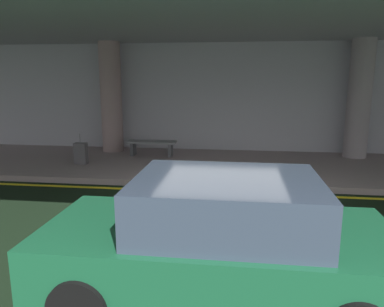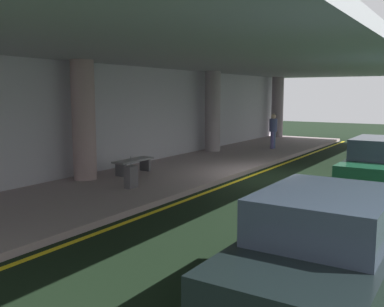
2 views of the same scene
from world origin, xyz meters
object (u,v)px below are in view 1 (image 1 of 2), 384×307
(support_column_left_mid, at_px, (359,99))
(car_dark_green, at_px, (220,242))
(bench_metal, at_px, (152,145))
(suitcase_upright_primary, at_px, (81,153))
(support_column_far_left, at_px, (111,98))

(support_column_left_mid, height_order, car_dark_green, support_column_left_mid)
(bench_metal, bearing_deg, car_dark_green, -70.37)
(car_dark_green, xyz_separation_m, bench_metal, (-2.59, 7.27, -0.21))
(car_dark_green, height_order, suitcase_upright_primary, car_dark_green)
(support_column_far_left, height_order, suitcase_upright_primary, support_column_far_left)
(car_dark_green, height_order, bench_metal, car_dark_green)
(support_column_far_left, bearing_deg, suitcase_upright_primary, -97.03)
(support_column_left_mid, height_order, suitcase_upright_primary, support_column_left_mid)
(car_dark_green, bearing_deg, support_column_left_mid, 67.37)
(support_column_left_mid, relative_size, car_dark_green, 0.89)
(support_column_far_left, bearing_deg, support_column_left_mid, 0.00)
(support_column_far_left, height_order, car_dark_green, support_column_far_left)
(support_column_left_mid, distance_m, bench_metal, 6.67)
(bench_metal, bearing_deg, support_column_far_left, 156.63)
(car_dark_green, distance_m, bench_metal, 7.72)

